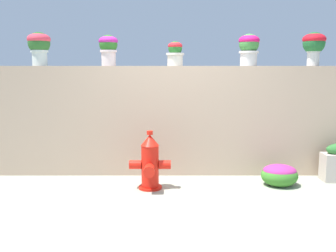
{
  "coord_description": "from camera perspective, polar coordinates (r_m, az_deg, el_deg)",
  "views": [
    {
      "loc": [
        -0.13,
        -4.28,
        1.55
      ],
      "look_at": [
        -0.11,
        1.06,
        0.75
      ],
      "focal_mm": 40.04,
      "sensor_mm": 36.0,
      "label": 1
    }
  ],
  "objects": [
    {
      "name": "ground_plane",
      "position": [
        4.56,
        1.49,
        -11.43
      ],
      "size": [
        24.0,
        24.0,
        0.0
      ],
      "primitive_type": "plane",
      "color": "#999D88"
    },
    {
      "name": "stone_wall",
      "position": [
        5.6,
        1.13,
        0.83
      ],
      "size": [
        6.68,
        0.29,
        1.61
      ],
      "primitive_type": "cube",
      "color": "tan",
      "rests_on": "ground"
    },
    {
      "name": "potted_plant_1",
      "position": [
        5.88,
        -19.29,
        11.63
      ],
      "size": [
        0.33,
        0.33,
        0.49
      ],
      "color": "silver",
      "rests_on": "stone_wall"
    },
    {
      "name": "potted_plant_2",
      "position": [
        5.59,
        -9.32,
        11.81
      ],
      "size": [
        0.28,
        0.28,
        0.44
      ],
      "color": "beige",
      "rests_on": "stone_wall"
    },
    {
      "name": "potted_plant_3",
      "position": [
        5.56,
        0.84,
        11.11
      ],
      "size": [
        0.26,
        0.26,
        0.36
      ],
      "color": "beige",
      "rests_on": "stone_wall"
    },
    {
      "name": "potted_plant_4",
      "position": [
        5.66,
        11.96,
        11.71
      ],
      "size": [
        0.3,
        0.3,
        0.46
      ],
      "color": "silver",
      "rests_on": "stone_wall"
    },
    {
      "name": "potted_plant_5",
      "position": [
        5.95,
        21.08,
        11.6
      ],
      "size": [
        0.33,
        0.33,
        0.49
      ],
      "color": "beige",
      "rests_on": "stone_wall"
    },
    {
      "name": "fire_hydrant",
      "position": [
        4.94,
        -3.0,
        -5.74
      ],
      "size": [
        0.55,
        0.44,
        0.77
      ],
      "color": "red",
      "rests_on": "ground"
    },
    {
      "name": "flower_bush_left",
      "position": [
        5.34,
        16.37,
        -7.02
      ],
      "size": [
        0.49,
        0.44,
        0.3
      ],
      "color": "#3C8029",
      "rests_on": "ground"
    }
  ]
}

